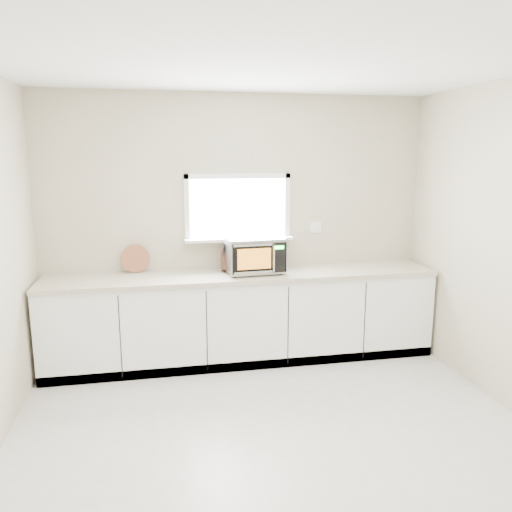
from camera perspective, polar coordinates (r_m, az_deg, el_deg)
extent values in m
plane|color=beige|center=(3.83, 3.13, -21.48)|extent=(4.00, 4.00, 0.00)
cube|color=#B0A88C|center=(5.23, -2.10, 3.38)|extent=(4.00, 0.02, 2.70)
cube|color=white|center=(5.19, -2.09, 5.54)|extent=(1.00, 0.02, 0.60)
cube|color=white|center=(5.17, -1.96, 1.94)|extent=(1.12, 0.16, 0.03)
cube|color=white|center=(5.15, -2.09, 9.12)|extent=(1.10, 0.04, 0.05)
cube|color=white|center=(5.22, -2.04, 1.98)|extent=(1.10, 0.04, 0.05)
cube|color=white|center=(5.12, -7.90, 5.36)|extent=(0.05, 0.04, 0.70)
cube|color=white|center=(5.28, 3.59, 5.63)|extent=(0.05, 0.04, 0.70)
cube|color=white|center=(5.42, 6.83, 3.27)|extent=(0.12, 0.01, 0.12)
cube|color=white|center=(5.15, -1.50, -7.16)|extent=(3.92, 0.60, 0.88)
cube|color=beige|center=(5.01, -1.51, -2.21)|extent=(3.92, 0.64, 0.04)
cylinder|color=black|center=(4.84, -2.42, -2.36)|extent=(0.03, 0.03, 0.02)
cylinder|color=black|center=(5.16, -3.23, -1.50)|extent=(0.03, 0.03, 0.02)
cylinder|color=black|center=(4.96, 2.91, -2.03)|extent=(0.03, 0.03, 0.02)
cylinder|color=black|center=(5.27, 1.79, -1.21)|extent=(0.03, 0.03, 0.02)
cube|color=#A9ABB0|center=(5.02, -0.22, 0.21)|extent=(0.59, 0.46, 0.34)
cube|color=black|center=(4.81, 0.44, -0.28)|extent=(0.54, 0.05, 0.30)
cube|color=orange|center=(4.79, -0.19, -0.33)|extent=(0.33, 0.03, 0.20)
cylinder|color=silver|center=(4.82, 2.06, -0.26)|extent=(0.02, 0.02, 0.26)
cube|color=black|center=(4.86, 2.62, -0.18)|extent=(0.13, 0.01, 0.29)
cube|color=#19FF33|center=(4.83, 2.66, 0.98)|extent=(0.09, 0.01, 0.03)
cube|color=silver|center=(4.99, -0.22, 2.16)|extent=(0.59, 0.46, 0.01)
cube|color=#422517|center=(5.08, -3.43, -0.45)|extent=(0.10, 0.20, 0.24)
cube|color=black|center=(5.01, -3.72, 0.51)|extent=(0.02, 0.04, 0.09)
cube|color=black|center=(5.01, -3.40, 0.62)|extent=(0.02, 0.04, 0.09)
cube|color=black|center=(5.02, -3.08, 0.42)|extent=(0.02, 0.04, 0.09)
cube|color=black|center=(5.01, -3.57, 0.83)|extent=(0.02, 0.04, 0.09)
cube|color=black|center=(5.01, -3.19, 0.84)|extent=(0.02, 0.04, 0.09)
cylinder|color=brown|center=(5.16, -13.63, -0.29)|extent=(0.28, 0.07, 0.28)
cylinder|color=#A9ABB0|center=(5.13, 1.04, -0.55)|extent=(0.17, 0.17, 0.19)
cylinder|color=black|center=(5.11, 1.05, 0.76)|extent=(0.16, 0.16, 0.05)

